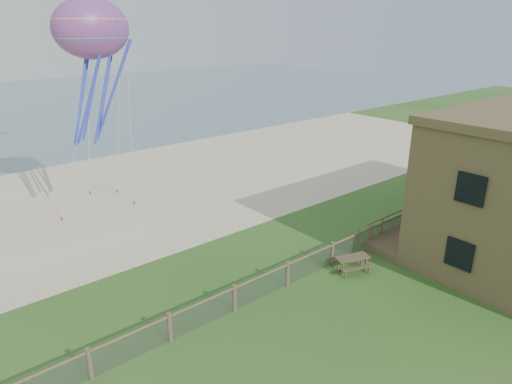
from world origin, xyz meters
The scene contains 6 objects.
ground centered at (0.00, 0.00, 0.00)m, with size 160.00×160.00×0.00m, color #26521C.
sand_beach centered at (0.00, 22.00, 0.00)m, with size 72.00×20.00×0.02m, color tan.
chainlink_fence centered at (0.00, 6.00, 0.55)m, with size 36.20×0.20×1.25m, color brown, non-canonical shape.
motel_deck centered at (13.00, 5.00, 0.25)m, with size 15.00×2.00×0.50m, color brown.
picnic_table centered at (3.32, 5.00, 0.34)m, with size 1.62×1.22×0.68m, color brown, non-canonical shape.
octopus_kite centered at (-3.39, 17.02, 8.97)m, with size 3.72×2.63×7.66m, color red, non-canonical shape.
Camera 1 is at (-12.56, -6.83, 11.15)m, focal length 32.00 mm.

